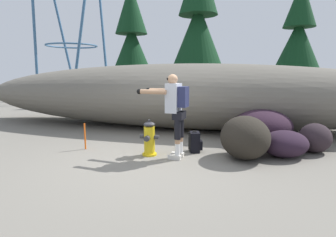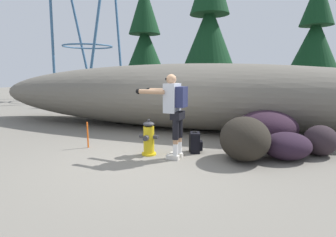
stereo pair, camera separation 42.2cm
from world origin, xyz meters
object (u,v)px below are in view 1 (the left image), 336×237
object	(u,v)px
boulder_outlier	(285,144)
survey_stake	(85,136)
utility_worker	(174,106)
boulder_mid	(245,137)
boulder_small	(315,138)
boulder_large	(262,126)
fire_hydrant	(149,139)
spare_backpack	(195,142)

from	to	relation	value
boulder_outlier	survey_stake	world-z (taller)	survey_stake
utility_worker	boulder_mid	world-z (taller)	utility_worker
boulder_small	survey_stake	size ratio (longest dim) A/B	1.29
utility_worker	boulder_mid	xyz separation A→B (m)	(1.39, 0.32, -0.64)
boulder_mid	boulder_outlier	bearing A→B (deg)	22.88
boulder_large	survey_stake	size ratio (longest dim) A/B	2.38
utility_worker	boulder_mid	distance (m)	1.56
fire_hydrant	boulder_outlier	size ratio (longest dim) A/B	0.77
utility_worker	boulder_outlier	xyz separation A→B (m)	(2.19, 0.66, -0.80)
boulder_small	fire_hydrant	bearing A→B (deg)	-161.54
spare_backpack	fire_hydrant	bearing A→B (deg)	-166.75
fire_hydrant	boulder_small	world-z (taller)	fire_hydrant
spare_backpack	boulder_small	distance (m)	2.62
boulder_outlier	survey_stake	bearing A→B (deg)	-172.79
fire_hydrant	survey_stake	xyz separation A→B (m)	(-1.56, 0.07, -0.05)
fire_hydrant	boulder_outlier	xyz separation A→B (m)	(2.74, 0.61, -0.08)
spare_backpack	boulder_outlier	world-z (taller)	boulder_outlier
utility_worker	boulder_large	world-z (taller)	utility_worker
spare_backpack	survey_stake	bearing A→B (deg)	173.82
utility_worker	boulder_large	size ratio (longest dim) A/B	1.19
fire_hydrant	boulder_mid	distance (m)	1.96
fire_hydrant	boulder_outlier	bearing A→B (deg)	12.63
utility_worker	spare_backpack	distance (m)	1.07
boulder_mid	boulder_small	bearing A→B (deg)	30.25
fire_hydrant	spare_backpack	distance (m)	1.03
boulder_outlier	boulder_small	bearing A→B (deg)	37.67
survey_stake	spare_backpack	bearing A→B (deg)	9.97
fire_hydrant	survey_stake	distance (m)	1.56
fire_hydrant	boulder_large	size ratio (longest dim) A/B	0.53
boulder_mid	boulder_small	xyz separation A→B (m)	(1.49, 0.87, -0.12)
boulder_large	survey_stake	world-z (taller)	boulder_large
spare_backpack	boulder_large	bearing A→B (deg)	22.43
spare_backpack	boulder_outlier	xyz separation A→B (m)	(1.85, 0.11, 0.06)
spare_backpack	boulder_outlier	bearing A→B (deg)	-12.63
boulder_large	utility_worker	bearing A→B (deg)	-136.46
fire_hydrant	utility_worker	world-z (taller)	utility_worker
survey_stake	boulder_mid	bearing A→B (deg)	3.36
utility_worker	boulder_large	distance (m)	2.59
boulder_large	boulder_mid	world-z (taller)	boulder_mid
boulder_outlier	survey_stake	xyz separation A→B (m)	(-4.30, -0.54, 0.03)
survey_stake	boulder_large	bearing A→B (deg)	22.28
boulder_large	spare_backpack	bearing A→B (deg)	-141.43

